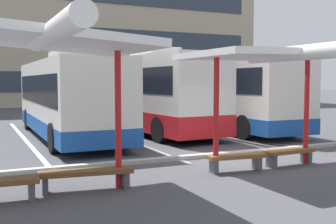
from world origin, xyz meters
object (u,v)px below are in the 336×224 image
at_px(coach_bus_2, 223,93).
at_px(coach_bus_1, 141,93).
at_px(coach_bus_0, 67,98).
at_px(bench_1, 86,175).
at_px(waiting_shelter_1, 272,57).
at_px(waiting_shelter_0, 42,41).
at_px(bench_3, 289,154).
at_px(bench_2, 236,159).

bearing_deg(coach_bus_2, coach_bus_1, 160.14).
height_order(coach_bus_0, bench_1, coach_bus_0).
relative_size(coach_bus_2, bench_1, 4.98).
bearing_deg(waiting_shelter_1, waiting_shelter_0, -177.20).
height_order(coach_bus_1, bench_1, coach_bus_1).
bearing_deg(bench_3, waiting_shelter_1, -163.12).
height_order(coach_bus_1, coach_bus_2, coach_bus_1).
distance_m(coach_bus_0, bench_3, 9.56).
height_order(bench_1, waiting_shelter_1, waiting_shelter_1).
xyz_separation_m(coach_bus_0, bench_3, (4.40, -8.39, -1.29)).
bearing_deg(coach_bus_2, bench_2, -120.61).
height_order(waiting_shelter_1, bench_2, waiting_shelter_1).
height_order(coach_bus_0, bench_2, coach_bus_0).
height_order(coach_bus_1, waiting_shelter_0, coach_bus_1).
relative_size(waiting_shelter_0, waiting_shelter_1, 1.08).
distance_m(coach_bus_1, bench_3, 9.61).
relative_size(coach_bus_2, waiting_shelter_1, 2.06).
xyz_separation_m(waiting_shelter_0, waiting_shelter_1, (5.76, 0.28, -0.15)).
xyz_separation_m(bench_1, waiting_shelter_1, (4.86, -0.03, 2.61)).
height_order(waiting_shelter_0, bench_2, waiting_shelter_0).
bearing_deg(coach_bus_2, waiting_shelter_0, -138.13).
relative_size(coach_bus_1, bench_2, 7.20).
bearing_deg(coach_bus_0, waiting_shelter_1, -68.01).
distance_m(bench_1, bench_3, 5.77).
relative_size(coach_bus_1, bench_3, 7.12).
relative_size(coach_bus_2, bench_3, 6.33).
bearing_deg(waiting_shelter_0, bench_1, 19.26).
xyz_separation_m(coach_bus_0, coach_bus_1, (3.70, 1.09, 0.13)).
distance_m(coach_bus_2, bench_2, 9.59).
relative_size(coach_bus_0, bench_2, 6.70).
relative_size(bench_2, bench_3, 0.99).
relative_size(bench_1, bench_2, 1.28).
relative_size(coach_bus_0, bench_3, 6.63).
relative_size(coach_bus_1, coach_bus_2, 1.13).
distance_m(coach_bus_1, bench_1, 11.05).
bearing_deg(waiting_shelter_1, coach_bus_0, 111.99).
bearing_deg(bench_3, coach_bus_0, 117.67).
bearing_deg(bench_2, coach_bus_2, 59.39).
distance_m(bench_1, waiting_shelter_1, 5.52).
height_order(waiting_shelter_0, bench_3, waiting_shelter_0).
bearing_deg(bench_1, coach_bus_2, 43.60).
xyz_separation_m(coach_bus_0, coach_bus_2, (7.43, -0.26, 0.15)).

